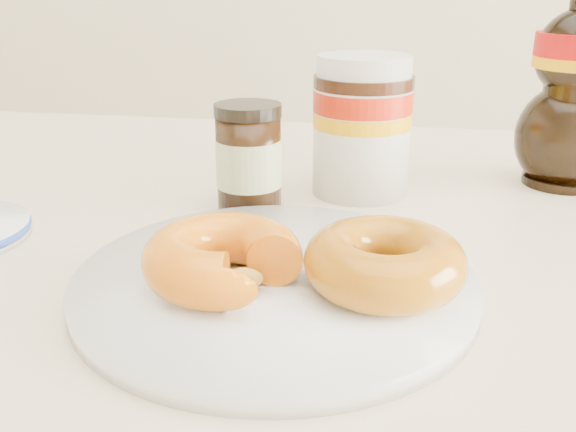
% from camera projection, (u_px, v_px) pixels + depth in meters
% --- Properties ---
extents(dining_table, '(1.40, 0.90, 0.75)m').
position_uv_depth(dining_table, '(375.00, 353.00, 0.51)').
color(dining_table, beige).
rests_on(dining_table, ground).
extents(plate, '(0.27, 0.27, 0.01)m').
position_uv_depth(plate, '(275.00, 281.00, 0.43)').
color(plate, white).
rests_on(plate, dining_table).
extents(donut_bitten, '(0.11, 0.11, 0.04)m').
position_uv_depth(donut_bitten, '(223.00, 258.00, 0.40)').
color(donut_bitten, orange).
rests_on(donut_bitten, plate).
extents(donut_whole, '(0.13, 0.13, 0.04)m').
position_uv_depth(donut_whole, '(385.00, 262.00, 0.40)').
color(donut_whole, '#A76A0A').
rests_on(donut_whole, plate).
extents(nutella_jar, '(0.09, 0.09, 0.13)m').
position_uv_depth(nutella_jar, '(362.00, 120.00, 0.60)').
color(nutella_jar, white).
rests_on(nutella_jar, dining_table).
extents(dark_jar, '(0.06, 0.06, 0.09)m').
position_uv_depth(dark_jar, '(249.00, 158.00, 0.57)').
color(dark_jar, black).
rests_on(dark_jar, dining_table).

